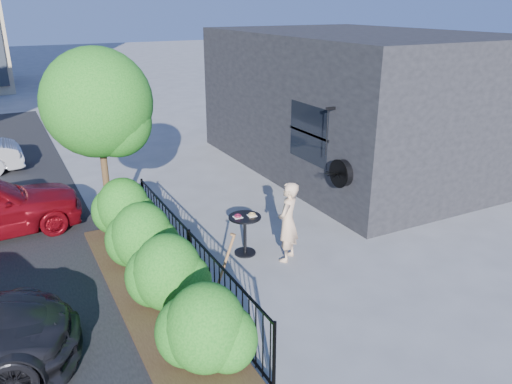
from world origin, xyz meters
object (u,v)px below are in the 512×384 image
cafe_table (245,228)px  shovel (222,274)px  woman (288,222)px  patio_tree (102,110)px

cafe_table → shovel: shovel is taller
cafe_table → woman: 0.90m
woman → shovel: 2.00m
woman → patio_tree: bearing=-83.2°
cafe_table → shovel: bearing=-128.1°
patio_tree → woman: 4.34m
cafe_table → woman: woman is taller
patio_tree → woman: patio_tree is taller
cafe_table → shovel: (-1.15, -1.46, 0.01)m
cafe_table → patio_tree: bearing=135.2°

